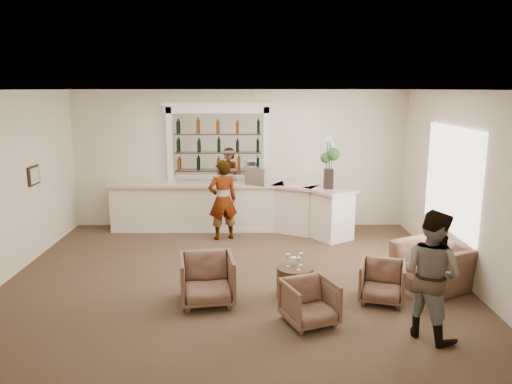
# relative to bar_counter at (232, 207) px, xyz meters

# --- Properties ---
(ground) EXTENTS (8.00, 8.00, 0.00)m
(ground) POSITION_rel_bar_counter_xyz_m (0.16, -3.00, -0.57)
(ground) COLOR #523829
(ground) RESTS_ON ground
(room_shell) EXTENTS (8.04, 7.02, 3.32)m
(room_shell) POSITION_rel_bar_counter_xyz_m (0.33, -2.29, 1.77)
(room_shell) COLOR beige
(room_shell) RESTS_ON ground
(bar_counter) EXTENTS (5.72, 1.80, 1.14)m
(bar_counter) POSITION_rel_bar_counter_xyz_m (0.00, 0.00, 0.00)
(bar_counter) COLOR white
(bar_counter) RESTS_ON ground
(back_bar_alcove) EXTENTS (2.64, 0.25, 3.00)m
(back_bar_alcove) POSITION_rel_bar_counter_xyz_m (-0.34, 0.41, 1.46)
(back_bar_alcove) COLOR white
(back_bar_alcove) RESTS_ON ground
(cocktail_table) EXTENTS (0.60, 0.60, 0.50)m
(cocktail_table) POSITION_rel_bar_counter_xyz_m (1.18, -3.84, -0.32)
(cocktail_table) COLOR #442E1D
(cocktail_table) RESTS_ON ground
(sommelier) EXTENTS (0.76, 0.62, 1.80)m
(sommelier) POSITION_rel_bar_counter_xyz_m (-0.18, -0.66, 0.32)
(sommelier) COLOR gray
(sommelier) RESTS_ON ground
(guest) EXTENTS (1.06, 1.09, 1.77)m
(guest) POSITION_rel_bar_counter_xyz_m (2.89, -5.16, 0.31)
(guest) COLOR gray
(guest) RESTS_ON ground
(armchair_left) EXTENTS (0.95, 0.97, 0.77)m
(armchair_left) POSITION_rel_bar_counter_xyz_m (-0.22, -4.07, -0.19)
(armchair_left) COLOR brown
(armchair_left) RESTS_ON ground
(armchair_center) EXTENTS (0.90, 0.91, 0.64)m
(armchair_center) POSITION_rel_bar_counter_xyz_m (1.31, -4.79, -0.25)
(armchair_center) COLOR brown
(armchair_center) RESTS_ON ground
(armchair_right) EXTENTS (0.86, 0.88, 0.64)m
(armchair_right) POSITION_rel_bar_counter_xyz_m (2.55, -4.02, -0.25)
(armchair_right) COLOR brown
(armchair_right) RESTS_ON ground
(armchair_far) EXTENTS (1.42, 1.48, 0.74)m
(armchair_far) POSITION_rel_bar_counter_xyz_m (3.56, -3.41, -0.20)
(armchair_far) COLOR brown
(armchair_far) RESTS_ON ground
(espresso_machine) EXTENTS (0.51, 0.46, 0.39)m
(espresso_machine) POSITION_rel_bar_counter_xyz_m (0.57, -0.08, 0.76)
(espresso_machine) COLOR silver
(espresso_machine) RESTS_ON bar_counter
(flower_vase) EXTENTS (0.31, 0.31, 1.16)m
(flower_vase) POSITION_rel_bar_counter_xyz_m (2.17, -0.58, 1.22)
(flower_vase) COLOR black
(flower_vase) RESTS_ON bar_counter
(wine_glass_bar_left) EXTENTS (0.07, 0.07, 0.21)m
(wine_glass_bar_left) POSITION_rel_bar_counter_xyz_m (-0.49, -0.06, 0.67)
(wine_glass_bar_left) COLOR white
(wine_glass_bar_left) RESTS_ON bar_counter
(wine_glass_bar_right) EXTENTS (0.07, 0.07, 0.21)m
(wine_glass_bar_right) POSITION_rel_bar_counter_xyz_m (0.33, -0.04, 0.67)
(wine_glass_bar_right) COLOR white
(wine_glass_bar_right) RESTS_ON bar_counter
(wine_glass_tbl_a) EXTENTS (0.07, 0.07, 0.21)m
(wine_glass_tbl_a) POSITION_rel_bar_counter_xyz_m (1.06, -3.81, 0.03)
(wine_glass_tbl_a) COLOR white
(wine_glass_tbl_a) RESTS_ON cocktail_table
(wine_glass_tbl_b) EXTENTS (0.07, 0.07, 0.21)m
(wine_glass_tbl_b) POSITION_rel_bar_counter_xyz_m (1.28, -3.76, 0.03)
(wine_glass_tbl_b) COLOR white
(wine_glass_tbl_b) RESTS_ON cocktail_table
(wine_glass_tbl_c) EXTENTS (0.07, 0.07, 0.21)m
(wine_glass_tbl_c) POSITION_rel_bar_counter_xyz_m (1.22, -3.97, 0.03)
(wine_glass_tbl_c) COLOR white
(wine_glass_tbl_c) RESTS_ON cocktail_table
(napkin_holder) EXTENTS (0.08, 0.08, 0.12)m
(napkin_holder) POSITION_rel_bar_counter_xyz_m (1.16, -3.70, -0.01)
(napkin_holder) COLOR white
(napkin_holder) RESTS_ON cocktail_table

